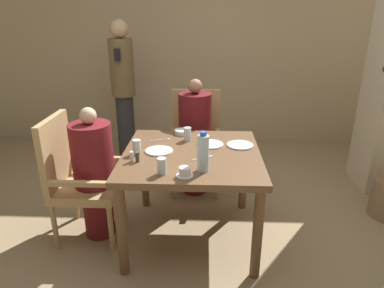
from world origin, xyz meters
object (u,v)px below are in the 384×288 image
Objects in this scene: bowl_small at (182,132)px; glass_tall_near at (137,147)px; chair_left_side at (76,175)px; teacup_with_saucer at (185,172)px; glass_tall_mid at (162,166)px; water_bottle at (203,153)px; diner_in_far_chair at (195,137)px; plate_dessert_center at (210,144)px; chair_far_side at (195,137)px; plate_main_left at (159,151)px; glass_tall_far at (188,134)px; plate_main_right at (240,145)px; diner_in_left_chair at (94,173)px; standing_host at (123,86)px.

glass_tall_near reaches higher than bowl_small.
bowl_small is (0.82, 0.43, 0.23)m from chair_left_side.
glass_tall_mid is at bearing 169.09° from teacup_with_saucer.
glass_tall_mid is (-0.27, -0.06, -0.07)m from water_bottle.
glass_tall_mid is (-0.18, -1.15, 0.20)m from diner_in_far_chair.
plate_dessert_center is at bearing 59.04° from glass_tall_mid.
plate_main_left is (-0.25, -0.91, 0.22)m from chair_far_side.
plate_main_left is 0.47m from teacup_with_saucer.
water_bottle reaches higher than glass_tall_far.
glass_tall_near reaches higher than plate_main_right.
water_bottle reaches higher than bowl_small.
diner_in_left_chair reaches higher than chair_left_side.
diner_in_far_chair is 0.39m from bowl_small.
water_bottle is (0.12, 0.09, 0.10)m from teacup_with_saucer.
glass_tall_near is at bearing -161.91° from plate_main_left.
plate_main_left is 0.45m from bowl_small.
chair_left_side is 1.00× the size of chair_far_side.
chair_left_side is 4.78× the size of plate_main_right.
standing_host is at bearing 89.65° from chair_left_side.
bowl_small is 0.81m from glass_tall_mid.
plate_main_right is 0.82m from glass_tall_near.
teacup_with_saucer is 0.16m from glass_tall_mid.
plate_main_right is at bearing -29.39° from bowl_small.
glass_tall_mid is (0.73, -2.08, -0.10)m from standing_host.
chair_far_side is 0.16m from diner_in_far_chair.
chair_left_side is at bearing -140.05° from diner_in_far_chair.
glass_tall_mid is (-0.32, -0.54, 0.05)m from plate_dessert_center.
bowl_small reaches higher than plate_main_left.
glass_tall_mid is 0.66m from glass_tall_far.
bowl_small is (0.15, 0.42, 0.01)m from plate_main_left.
chair_far_side reaches higher than plate_dessert_center.
plate_dessert_center is 1.90× the size of glass_tall_near.
bowl_small is at bearing 132.58° from plate_dessert_center.
chair_left_side is 0.15m from diner_in_left_chair.
plate_dessert_center is (0.39, 0.16, 0.00)m from plate_main_left.
water_bottle is at bearing -75.85° from bowl_small.
bowl_small is at bearing 94.82° from teacup_with_saucer.
plate_main_left is 1.90× the size of glass_tall_far.
bowl_small reaches higher than plate_main_right.
diner_in_far_chair is 0.82m from plate_main_left.
plate_dessert_center is 1.90× the size of glass_tall_mid.
plate_main_right is 1.57× the size of bowl_small.
diner_in_far_chair is 10.14× the size of teacup_with_saucer.
chair_far_side is 4.78× the size of plate_main_left.
standing_host is at bearing 124.35° from plate_dessert_center.
diner_in_far_chair is at bearing 84.80° from glass_tall_far.
diner_in_far_chair is 1.18m from glass_tall_mid.
diner_in_far_chair is at bearing 71.74° from plate_main_left.
glass_tall_near is at bearing -6.68° from diner_in_left_chair.
water_bottle reaches higher than plate_main_right.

